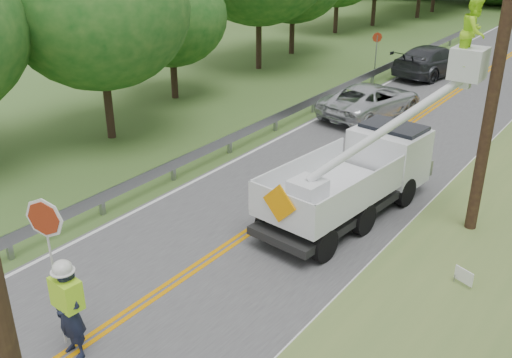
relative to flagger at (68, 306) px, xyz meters
The scene contains 9 objects.
ground 1.23m from the flagger, 112.25° to the left, with size 140.00×140.00×0.00m, color #3D5221.
road 14.35m from the flagger, 90.49° to the left, with size 7.20×96.00×0.03m.
guardrail 15.77m from the flagger, 105.24° to the left, with size 0.18×48.00×0.77m.
flagger is the anchor object (origin of this frame).
bucket_truck 9.42m from the flagger, 78.27° to the left, with size 4.33×6.45×6.25m.
suv_silver 17.32m from the flagger, 96.24° to the left, with size 2.42×5.24×1.46m, color silver.
suv_darkgrey 25.83m from the flagger, 95.12° to the left, with size 2.27×5.57×1.62m, color #323539.
stop_sign_permanent 23.66m from the flagger, 101.09° to the left, with size 0.42×0.36×2.47m.
yard_sign 8.58m from the flagger, 49.27° to the left, with size 0.47×0.20×0.71m.
Camera 1 is at (8.34, -5.51, 7.98)m, focal length 40.54 mm.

